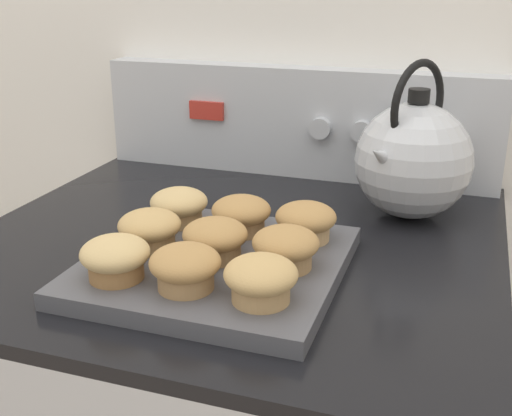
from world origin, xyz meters
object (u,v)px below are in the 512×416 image
Objects in this scene: muffin_r1_c1 at (215,238)px; muffin_r2_c0 at (179,206)px; muffin_r0_c2 at (261,279)px; muffin_r1_c0 at (150,229)px; muffin_r0_c0 at (115,257)px; muffin_r2_c2 at (306,221)px; muffin_r0_c1 at (185,267)px; muffin_r1_c2 at (286,247)px; tea_kettle at (413,159)px; muffin_r2_c1 at (241,214)px; muffin_pan at (216,265)px.

muffin_r1_c1 is 1.00× the size of muffin_r2_c0.
muffin_r0_c2 is 0.25m from muffin_r2_c0.
muffin_r1_c0 is 0.09m from muffin_r2_c0.
muffin_r2_c2 is (0.18, 0.18, 0.00)m from muffin_r0_c0.
muffin_r0_c1 is 0.12m from muffin_r1_c0.
tea_kettle reaches higher than muffin_r1_c2.
muffin_r1_c0 is 1.00× the size of muffin_r2_c2.
muffin_r1_c1 is at bearing -91.05° from muffin_r2_c1.
muffin_pan is 3.83× the size of muffin_r1_c1.
muffin_r0_c0 is at bearing -152.87° from muffin_r1_c2.
muffin_r0_c1 is 1.00× the size of muffin_r1_c1.
muffin_pan is 0.09m from muffin_r0_c1.
muffin_r1_c1 and muffin_r2_c2 have the same top height.
muffin_r0_c2 is at bearing -44.38° from muffin_r1_c1.
muffin_pan is at bearing -126.24° from tea_kettle.
muffin_r2_c0 is at bearing 135.30° from muffin_r0_c2.
muffin_r1_c0 is 1.00× the size of muffin_r1_c1.
muffin_r1_c1 is 1.00× the size of muffin_r2_c2.
muffin_r1_c0 is 0.20m from muffin_r2_c2.
muffin_r1_c0 and muffin_r2_c2 have the same top height.
muffin_r1_c1 is (0.00, -0.00, 0.04)m from muffin_pan.
muffin_r1_c2 is 0.12m from muffin_r2_c1.
muffin_r2_c2 is at bearing 26.63° from muffin_r1_c0.
muffin_r0_c0 is 0.09m from muffin_r1_c0.
muffin_r2_c2 is 0.23m from tea_kettle.
muffin_r2_c0 is at bearing 90.94° from muffin_r1_c0.
tea_kettle is (0.29, 0.28, 0.04)m from muffin_r1_c0.
muffin_r1_c1 is 0.09m from muffin_r2_c1.
muffin_r0_c0 is (-0.09, -0.09, 0.04)m from muffin_pan.
muffin_r2_c0 and muffin_r2_c1 have the same top height.
muffin_r0_c0 is 0.34× the size of tea_kettle.
muffin_r0_c0 is at bearing -179.25° from muffin_r0_c2.
muffin_r0_c1 is 0.08m from muffin_r1_c1.
muffin_r0_c2 is at bearing -0.50° from muffin_r0_c1.
muffin_r1_c0 is (-0.18, 0.09, 0.00)m from muffin_r0_c2.
muffin_r1_c1 and muffin_r2_c0 have the same top height.
muffin_r2_c2 is at bearing 45.40° from muffin_r0_c0.
muffin_r1_c2 and muffin_r2_c2 have the same top height.
tea_kettle reaches higher than muffin_r0_c1.
muffin_r0_c0 and muffin_r2_c1 have the same top height.
muffin_pan is at bearing 0.52° from muffin_r1_c0.
muffin_r0_c2 is 0.34× the size of tea_kettle.
muffin_r0_c1 is 0.20m from muffin_r2_c2.
muffin_r0_c0 is 1.00× the size of muffin_r2_c2.
muffin_r2_c2 is (0.18, 0.09, 0.00)m from muffin_r1_c0.
tea_kettle is at bearing 54.14° from muffin_r1_c1.
muffin_r1_c0 is at bearing -136.34° from tea_kettle.
muffin_r1_c0 is 0.13m from muffin_r2_c1.
muffin_r1_c1 is at bearing -125.86° from tea_kettle.
muffin_r1_c1 is 0.09m from muffin_r1_c2.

